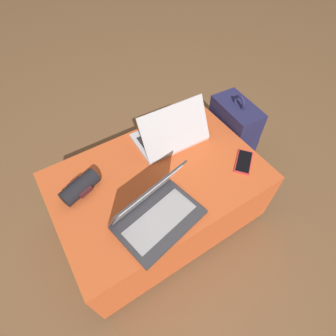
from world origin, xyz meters
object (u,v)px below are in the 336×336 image
(cell_phone, at_px, (244,162))
(wrist_brace, at_px, (80,187))
(laptop_far, at_px, (171,134))
(backpack, at_px, (232,137))
(laptop_near, at_px, (155,211))

(cell_phone, xyz_separation_m, wrist_brace, (-0.73, 0.26, 0.03))
(laptop_far, distance_m, backpack, 0.48)
(laptop_near, xyz_separation_m, backpack, (0.72, 0.30, -0.22))
(laptop_near, xyz_separation_m, wrist_brace, (-0.21, 0.28, -0.01))
(backpack, bearing_deg, laptop_far, 88.39)
(backpack, xyz_separation_m, wrist_brace, (-0.93, -0.01, 0.21))
(cell_phone, distance_m, wrist_brace, 0.77)
(laptop_far, xyz_separation_m, backpack, (0.42, -0.04, -0.22))
(laptop_far, distance_m, cell_phone, 0.39)
(laptop_near, height_order, laptop_far, laptop_near)
(cell_phone, relative_size, wrist_brace, 0.85)
(laptop_far, relative_size, wrist_brace, 1.91)
(backpack, distance_m, wrist_brace, 0.96)
(cell_phone, bearing_deg, laptop_far, 175.59)
(cell_phone, height_order, wrist_brace, wrist_brace)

